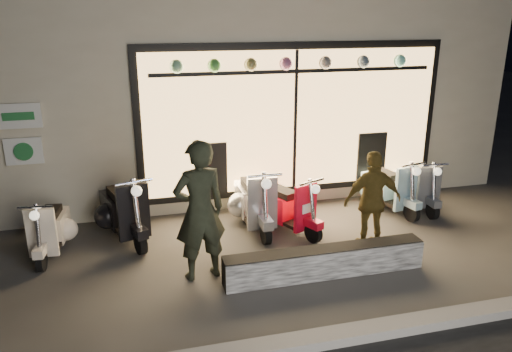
{
  "coord_description": "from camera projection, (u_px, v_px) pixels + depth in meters",
  "views": [
    {
      "loc": [
        -2.01,
        -6.13,
        3.34
      ],
      "look_at": [
        -0.25,
        0.6,
        1.05
      ],
      "focal_mm": 35.0,
      "sensor_mm": 36.0,
      "label": 1
    }
  ],
  "objects": [
    {
      "name": "scooter_blue",
      "position": [
        386.0,
        187.0,
        8.85
      ],
      "size": [
        0.6,
        1.34,
        0.95
      ],
      "rotation": [
        0.0,
        0.0,
        0.2
      ],
      "color": "black",
      "rests_on": "ground"
    },
    {
      "name": "man",
      "position": [
        200.0,
        211.0,
        6.34
      ],
      "size": [
        0.75,
        0.57,
        1.87
      ],
      "primitive_type": "imported",
      "rotation": [
        0.0,
        0.0,
        3.33
      ],
      "color": "black",
      "rests_on": "ground"
    },
    {
      "name": "woman",
      "position": [
        373.0,
        201.0,
        7.23
      ],
      "size": [
        0.88,
        0.4,
        1.48
      ],
      "primitive_type": "imported",
      "rotation": [
        0.0,
        0.0,
        3.09
      ],
      "color": "brown",
      "rests_on": "ground"
    },
    {
      "name": "shop_building",
      "position": [
        217.0,
        71.0,
        11.09
      ],
      "size": [
        10.2,
        6.23,
        4.2
      ],
      "color": "beige",
      "rests_on": "ground"
    },
    {
      "name": "scooter_red",
      "position": [
        284.0,
        206.0,
        8.0
      ],
      "size": [
        0.76,
        1.28,
        0.93
      ],
      "rotation": [
        0.0,
        0.0,
        0.41
      ],
      "color": "black",
      "rests_on": "ground"
    },
    {
      "name": "graffiti_barrier",
      "position": [
        325.0,
        262.0,
        6.59
      ],
      "size": [
        2.72,
        0.28,
        0.4
      ],
      "primitive_type": "cube",
      "color": "black",
      "rests_on": "ground"
    },
    {
      "name": "kerb",
      "position": [
        340.0,
        336.0,
        5.3
      ],
      "size": [
        40.0,
        0.25,
        0.12
      ],
      "primitive_type": "cube",
      "color": "slate",
      "rests_on": "ground"
    },
    {
      "name": "scooter_black",
      "position": [
        123.0,
        210.0,
        7.74
      ],
      "size": [
        0.75,
        1.47,
        1.05
      ],
      "rotation": [
        0.0,
        0.0,
        0.3
      ],
      "color": "black",
      "rests_on": "ground"
    },
    {
      "name": "scooter_silver",
      "position": [
        253.0,
        201.0,
        8.13
      ],
      "size": [
        0.47,
        1.44,
        1.04
      ],
      "rotation": [
        0.0,
        0.0,
        -0.0
      ],
      "color": "black",
      "rests_on": "ground"
    },
    {
      "name": "ground",
      "position": [
        283.0,
        257.0,
        7.16
      ],
      "size": [
        40.0,
        40.0,
        0.0
      ],
      "primitive_type": "plane",
      "color": "#383533",
      "rests_on": "ground"
    },
    {
      "name": "scooter_grey",
      "position": [
        414.0,
        186.0,
        8.97
      ],
      "size": [
        0.44,
        1.28,
        0.91
      ],
      "rotation": [
        0.0,
        0.0,
        -0.05
      ],
      "color": "black",
      "rests_on": "ground"
    },
    {
      "name": "scooter_cream",
      "position": [
        51.0,
        228.0,
        7.26
      ],
      "size": [
        0.48,
        1.23,
        0.88
      ],
      "rotation": [
        0.0,
        0.0,
        -0.12
      ],
      "color": "black",
      "rests_on": "ground"
    }
  ]
}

